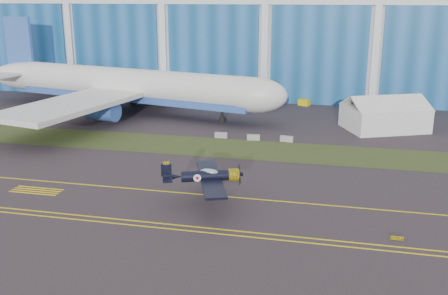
% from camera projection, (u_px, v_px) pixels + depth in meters
% --- Properties ---
extents(ground, '(260.00, 260.00, 0.00)m').
position_uv_depth(ground, '(203.00, 179.00, 64.88)').
color(ground, '#342C31').
rests_on(ground, ground).
extents(grass_median, '(260.00, 10.00, 0.02)m').
position_uv_depth(grass_median, '(228.00, 148.00, 77.96)').
color(grass_median, '#475128').
rests_on(grass_median, ground).
extents(hangar, '(220.00, 45.70, 30.00)m').
position_uv_depth(hangar, '(279.00, 24.00, 127.76)').
color(hangar, silver).
rests_on(hangar, ground).
extents(taxiway_centreline, '(200.00, 0.20, 0.02)m').
position_uv_depth(taxiway_centreline, '(192.00, 194.00, 60.20)').
color(taxiway_centreline, yellow).
rests_on(taxiway_centreline, ground).
extents(edge_line_near, '(80.00, 0.20, 0.02)m').
position_uv_depth(edge_line_near, '(165.00, 228.00, 51.32)').
color(edge_line_near, yellow).
rests_on(edge_line_near, ground).
extents(edge_line_far, '(80.00, 0.20, 0.02)m').
position_uv_depth(edge_line_far, '(168.00, 224.00, 52.25)').
color(edge_line_far, yellow).
rests_on(edge_line_far, ground).
extents(hold_short_ladder, '(6.00, 2.40, 0.02)m').
position_uv_depth(hold_short_ladder, '(36.00, 191.00, 61.15)').
color(hold_short_ladder, yellow).
rests_on(hold_short_ladder, ground).
extents(guard_board_right, '(1.20, 0.15, 0.35)m').
position_uv_depth(guard_board_right, '(397.00, 238.00, 48.90)').
color(guard_board_right, yellow).
rests_on(guard_board_right, ground).
extents(warbird, '(13.31, 14.53, 3.53)m').
position_uv_depth(warbird, '(205.00, 176.00, 56.46)').
color(warbird, black).
rests_on(warbird, ground).
extents(jetliner, '(80.13, 72.09, 24.14)m').
position_uv_depth(jetliner, '(130.00, 49.00, 97.80)').
color(jetliner, silver).
rests_on(jetliner, ground).
extents(tent, '(15.45, 13.72, 5.93)m').
position_uv_depth(tent, '(385.00, 112.00, 87.89)').
color(tent, white).
rests_on(tent, ground).
extents(shipping_container, '(6.26, 3.47, 2.56)m').
position_uv_depth(shipping_container, '(217.00, 97.00, 109.58)').
color(shipping_container, silver).
rests_on(shipping_container, ground).
extents(tug, '(2.55, 2.12, 1.28)m').
position_uv_depth(tug, '(304.00, 102.00, 107.40)').
color(tug, '#D9C40D').
rests_on(tug, ground).
extents(barrier_a, '(2.05, 0.80, 0.90)m').
position_uv_depth(barrier_a, '(221.00, 135.00, 83.31)').
color(barrier_a, gray).
rests_on(barrier_a, ground).
extents(barrier_b, '(2.05, 0.79, 0.90)m').
position_uv_depth(barrier_b, '(253.00, 137.00, 82.04)').
color(barrier_b, gray).
rests_on(barrier_b, ground).
extents(barrier_c, '(2.06, 0.83, 0.90)m').
position_uv_depth(barrier_c, '(287.00, 139.00, 81.21)').
color(barrier_c, '#9A9597').
rests_on(barrier_c, ground).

